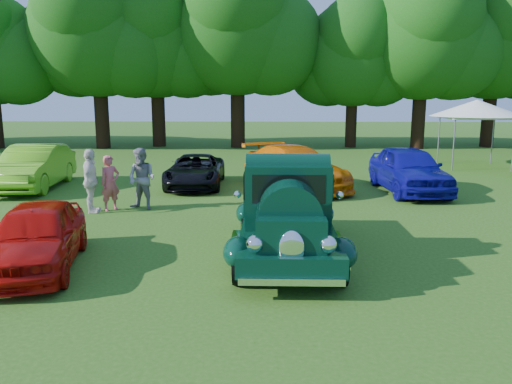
{
  "coord_description": "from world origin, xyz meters",
  "views": [
    {
      "loc": [
        1.05,
        -10.37,
        3.42
      ],
      "look_at": [
        0.71,
        1.74,
        1.1
      ],
      "focal_mm": 35.0,
      "sensor_mm": 36.0,
      "label": 1
    }
  ],
  "objects_px": {
    "back_car_orange": "(295,167)",
    "hero_pickup": "(287,215)",
    "back_car_black": "(195,171)",
    "spectator_white": "(91,181)",
    "back_car_blue": "(409,169)",
    "spectator_grey": "(142,179)",
    "red_convertible": "(36,236)",
    "back_car_lime": "(34,167)",
    "canopy_tent": "(477,109)",
    "spectator_pink": "(110,183)"
  },
  "relations": [
    {
      "from": "hero_pickup",
      "to": "canopy_tent",
      "type": "height_order",
      "value": "canopy_tent"
    },
    {
      "from": "back_car_orange",
      "to": "canopy_tent",
      "type": "distance_m",
      "value": 11.09
    },
    {
      "from": "red_convertible",
      "to": "back_car_black",
      "type": "height_order",
      "value": "red_convertible"
    },
    {
      "from": "red_convertible",
      "to": "canopy_tent",
      "type": "bearing_deg",
      "value": 33.33
    },
    {
      "from": "spectator_grey",
      "to": "canopy_tent",
      "type": "bearing_deg",
      "value": 56.51
    },
    {
      "from": "spectator_white",
      "to": "back_car_black",
      "type": "bearing_deg",
      "value": -38.62
    },
    {
      "from": "red_convertible",
      "to": "back_car_blue",
      "type": "relative_size",
      "value": 0.8
    },
    {
      "from": "back_car_orange",
      "to": "red_convertible",
      "type": "bearing_deg",
      "value": -150.29
    },
    {
      "from": "red_convertible",
      "to": "spectator_pink",
      "type": "height_order",
      "value": "spectator_pink"
    },
    {
      "from": "back_car_orange",
      "to": "spectator_white",
      "type": "xyz_separation_m",
      "value": [
        -6.27,
        -4.25,
        0.16
      ]
    },
    {
      "from": "red_convertible",
      "to": "spectator_grey",
      "type": "distance_m",
      "value": 5.5
    },
    {
      "from": "hero_pickup",
      "to": "back_car_blue",
      "type": "distance_m",
      "value": 8.86
    },
    {
      "from": "spectator_pink",
      "to": "spectator_grey",
      "type": "bearing_deg",
      "value": -32.29
    },
    {
      "from": "spectator_grey",
      "to": "red_convertible",
      "type": "bearing_deg",
      "value": -76.51
    },
    {
      "from": "back_car_orange",
      "to": "back_car_blue",
      "type": "relative_size",
      "value": 1.12
    },
    {
      "from": "hero_pickup",
      "to": "back_car_orange",
      "type": "xyz_separation_m",
      "value": [
        0.58,
        8.16,
        -0.1
      ]
    },
    {
      "from": "spectator_grey",
      "to": "back_car_lime",
      "type": "bearing_deg",
      "value": 167.26
    },
    {
      "from": "canopy_tent",
      "to": "hero_pickup",
      "type": "bearing_deg",
      "value": -124.14
    },
    {
      "from": "back_car_orange",
      "to": "spectator_pink",
      "type": "distance_m",
      "value": 6.99
    },
    {
      "from": "red_convertible",
      "to": "spectator_pink",
      "type": "distance_m",
      "value": 5.25
    },
    {
      "from": "back_car_black",
      "to": "spectator_white",
      "type": "xyz_separation_m",
      "value": [
        -2.45,
        -4.49,
        0.34
      ]
    },
    {
      "from": "back_car_lime",
      "to": "back_car_blue",
      "type": "relative_size",
      "value": 1.01
    },
    {
      "from": "spectator_grey",
      "to": "back_car_orange",
      "type": "bearing_deg",
      "value": 58.75
    },
    {
      "from": "hero_pickup",
      "to": "spectator_grey",
      "type": "xyz_separation_m",
      "value": [
        -4.3,
        4.46,
        0.05
      ]
    },
    {
      "from": "back_car_lime",
      "to": "spectator_white",
      "type": "height_order",
      "value": "spectator_white"
    },
    {
      "from": "red_convertible",
      "to": "back_car_orange",
      "type": "distance_m",
      "value": 10.75
    },
    {
      "from": "back_car_black",
      "to": "canopy_tent",
      "type": "bearing_deg",
      "value": 22.46
    },
    {
      "from": "back_car_black",
      "to": "red_convertible",
      "type": "bearing_deg",
      "value": -102.8
    },
    {
      "from": "back_car_lime",
      "to": "spectator_pink",
      "type": "distance_m",
      "value": 5.38
    },
    {
      "from": "back_car_orange",
      "to": "spectator_grey",
      "type": "xyz_separation_m",
      "value": [
        -4.88,
        -3.71,
        0.15
      ]
    },
    {
      "from": "back_car_orange",
      "to": "back_car_black",
      "type": "bearing_deg",
      "value": 147.71
    },
    {
      "from": "hero_pickup",
      "to": "canopy_tent",
      "type": "xyz_separation_m",
      "value": [
        9.64,
        14.22,
        1.96
      ]
    },
    {
      "from": "hero_pickup",
      "to": "spectator_white",
      "type": "relative_size",
      "value": 2.76
    },
    {
      "from": "hero_pickup",
      "to": "back_car_blue",
      "type": "height_order",
      "value": "hero_pickup"
    },
    {
      "from": "back_car_black",
      "to": "back_car_lime",
      "type": "bearing_deg",
      "value": -176.26
    },
    {
      "from": "spectator_pink",
      "to": "canopy_tent",
      "type": "distance_m",
      "value": 18.0
    },
    {
      "from": "back_car_black",
      "to": "back_car_orange",
      "type": "height_order",
      "value": "back_car_orange"
    },
    {
      "from": "back_car_orange",
      "to": "hero_pickup",
      "type": "bearing_deg",
      "value": -122.69
    },
    {
      "from": "back_car_black",
      "to": "spectator_grey",
      "type": "bearing_deg",
      "value": -106.79
    },
    {
      "from": "spectator_white",
      "to": "canopy_tent",
      "type": "xyz_separation_m",
      "value": [
        15.33,
        10.3,
        1.89
      ]
    },
    {
      "from": "back_car_black",
      "to": "spectator_white",
      "type": "distance_m",
      "value": 5.13
    },
    {
      "from": "spectator_white",
      "to": "hero_pickup",
      "type": "bearing_deg",
      "value": -134.56
    },
    {
      "from": "hero_pickup",
      "to": "back_car_lime",
      "type": "bearing_deg",
      "value": 139.76
    },
    {
      "from": "hero_pickup",
      "to": "canopy_tent",
      "type": "relative_size",
      "value": 1.13
    },
    {
      "from": "back_car_blue",
      "to": "spectator_pink",
      "type": "distance_m",
      "value": 10.41
    },
    {
      "from": "canopy_tent",
      "to": "spectator_white",
      "type": "bearing_deg",
      "value": -146.1
    },
    {
      "from": "spectator_grey",
      "to": "spectator_white",
      "type": "bearing_deg",
      "value": -137.44
    },
    {
      "from": "back_car_lime",
      "to": "canopy_tent",
      "type": "bearing_deg",
      "value": 12.95
    },
    {
      "from": "hero_pickup",
      "to": "spectator_pink",
      "type": "bearing_deg",
      "value": 140.77
    },
    {
      "from": "back_car_black",
      "to": "canopy_tent",
      "type": "height_order",
      "value": "canopy_tent"
    }
  ]
}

